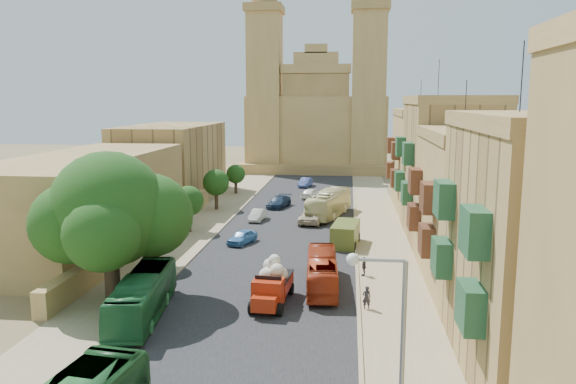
% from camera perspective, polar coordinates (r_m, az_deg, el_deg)
% --- Properties ---
extents(ground, '(260.00, 260.00, 0.00)m').
position_cam_1_polar(ground, '(34.15, -4.90, -13.82)').
color(ground, brown).
extents(road_surface, '(14.00, 140.00, 0.01)m').
position_cam_1_polar(road_surface, '(62.55, 0.40, -3.02)').
color(road_surface, black).
rests_on(road_surface, ground).
extents(sidewalk_east, '(5.00, 140.00, 0.01)m').
position_cam_1_polar(sidewalk_east, '(62.33, 9.13, -3.18)').
color(sidewalk_east, '#968462').
rests_on(sidewalk_east, ground).
extents(sidewalk_west, '(5.00, 140.00, 0.01)m').
position_cam_1_polar(sidewalk_west, '(64.19, -8.08, -2.79)').
color(sidewalk_west, '#968462').
rests_on(sidewalk_west, ground).
extents(kerb_east, '(0.25, 140.00, 0.12)m').
position_cam_1_polar(kerb_east, '(62.23, 6.83, -3.10)').
color(kerb_east, '#968462').
rests_on(kerb_east, ground).
extents(kerb_west, '(0.25, 140.00, 0.12)m').
position_cam_1_polar(kerb_west, '(63.62, -5.89, -2.81)').
color(kerb_west, '#968462').
rests_on(kerb_west, ground).
extents(townhouse_a, '(9.00, 14.00, 16.40)m').
position_cam_1_polar(townhouse_a, '(30.26, 24.92, -4.94)').
color(townhouse_a, '#AA874D').
rests_on(townhouse_a, ground).
extents(townhouse_b, '(9.00, 14.00, 14.90)m').
position_cam_1_polar(townhouse_b, '(43.59, 19.04, -1.42)').
color(townhouse_b, '#A07E48').
rests_on(townhouse_b, ground).
extents(townhouse_c, '(9.00, 14.00, 17.40)m').
position_cam_1_polar(townhouse_c, '(56.99, 16.06, 2.44)').
color(townhouse_c, '#AA874D').
rests_on(townhouse_c, ground).
extents(townhouse_d, '(9.00, 14.00, 15.90)m').
position_cam_1_polar(townhouse_d, '(70.82, 14.14, 3.20)').
color(townhouse_d, '#A07E48').
rests_on(townhouse_d, ground).
extents(west_wall, '(1.00, 40.00, 1.80)m').
position_cam_1_polar(west_wall, '(55.55, -13.65, -3.93)').
color(west_wall, '#A07E48').
rests_on(west_wall, ground).
extents(west_building_low, '(10.00, 28.00, 8.40)m').
position_cam_1_polar(west_building_low, '(55.23, -19.86, -0.81)').
color(west_building_low, olive).
rests_on(west_building_low, ground).
extents(west_building_mid, '(10.00, 22.00, 10.00)m').
position_cam_1_polar(west_building_mid, '(79.05, -11.65, 3.06)').
color(west_building_mid, '#AA874D').
rests_on(west_building_mid, ground).
extents(church, '(28.00, 22.50, 36.30)m').
position_cam_1_polar(church, '(109.63, 3.02, 7.32)').
color(church, '#A07E48').
rests_on(church, ground).
extents(ficus_tree, '(10.14, 9.33, 10.14)m').
position_cam_1_polar(ficus_tree, '(38.85, -17.62, -2.11)').
color(ficus_tree, '#38271C').
rests_on(ficus_tree, ground).
extents(street_tree_a, '(3.58, 3.58, 5.51)m').
position_cam_1_polar(street_tree_a, '(46.77, -14.21, -2.94)').
color(street_tree_a, '#38271C').
rests_on(street_tree_a, ground).
extents(street_tree_b, '(3.10, 3.10, 4.77)m').
position_cam_1_polar(street_tree_b, '(58.04, -10.08, -0.93)').
color(street_tree_b, '#38271C').
rests_on(street_tree_b, ground).
extents(street_tree_c, '(3.25, 3.25, 5.00)m').
position_cam_1_polar(street_tree_c, '(69.45, -7.32, 0.95)').
color(street_tree_c, '#38271C').
rests_on(street_tree_c, ground).
extents(street_tree_d, '(2.73, 2.73, 4.20)m').
position_cam_1_polar(street_tree_d, '(81.13, -5.34, 1.81)').
color(street_tree_d, '#38271C').
rests_on(street_tree_d, ground).
extents(streetlamp, '(2.11, 0.44, 8.22)m').
position_cam_1_polar(streetlamp, '(20.55, 10.24, -14.39)').
color(streetlamp, gray).
rests_on(streetlamp, ground).
extents(red_truck, '(2.49, 5.54, 3.16)m').
position_cam_1_polar(red_truck, '(37.64, -1.63, -9.29)').
color(red_truck, '#A3240C').
rests_on(red_truck, ground).
extents(olive_pickup, '(2.81, 5.27, 2.08)m').
position_cam_1_polar(olive_pickup, '(52.72, 5.86, -4.29)').
color(olive_pickup, '#515D23').
rests_on(olive_pickup, ground).
extents(bus_green_north, '(3.47, 10.11, 2.76)m').
position_cam_1_polar(bus_green_north, '(36.62, -14.53, -10.15)').
color(bus_green_north, '#206834').
rests_on(bus_green_north, ground).
extents(bus_red_east, '(2.58, 8.96, 2.47)m').
position_cam_1_polar(bus_red_east, '(40.77, 3.47, -8.05)').
color(bus_red_east, '#A83317').
rests_on(bus_red_east, ground).
extents(bus_cream_east, '(5.11, 11.13, 3.02)m').
position_cam_1_polar(bus_cream_east, '(65.16, 4.19, -1.19)').
color(bus_cream_east, beige).
rests_on(bus_cream_east, ground).
extents(car_blue_a, '(2.75, 4.07, 1.29)m').
position_cam_1_polar(car_blue_a, '(53.17, -4.67, -4.57)').
color(car_blue_a, '#4385C6').
rests_on(car_blue_a, ground).
extents(car_white_a, '(1.72, 3.88, 1.24)m').
position_cam_1_polar(car_white_a, '(63.04, -3.11, -2.36)').
color(car_white_a, silver).
rests_on(car_white_a, ground).
extents(car_cream, '(2.63, 5.16, 1.40)m').
position_cam_1_polar(car_cream, '(61.66, 2.33, -2.55)').
color(car_cream, beige).
rests_on(car_cream, ground).
extents(car_dkblue, '(3.12, 5.18, 1.41)m').
position_cam_1_polar(car_dkblue, '(70.65, -0.93, -1.00)').
color(car_dkblue, '#172943').
rests_on(car_dkblue, ground).
extents(car_white_b, '(3.00, 4.49, 1.42)m').
position_cam_1_polar(car_white_b, '(77.10, 2.40, -0.13)').
color(car_white_b, white).
rests_on(car_white_b, ground).
extents(car_blue_b, '(2.09, 4.38, 1.38)m').
position_cam_1_polar(car_blue_b, '(87.36, 1.77, 0.99)').
color(car_blue_b, '#3E5295').
rests_on(car_blue_b, ground).
extents(pedestrian_a, '(0.63, 0.49, 1.55)m').
position_cam_1_polar(pedestrian_a, '(37.26, 7.98, -10.57)').
color(pedestrian_a, '#29262C').
rests_on(pedestrian_a, ground).
extents(pedestrian_c, '(0.45, 0.91, 1.51)m').
position_cam_1_polar(pedestrian_c, '(43.89, 7.72, -7.50)').
color(pedestrian_c, '#363639').
rests_on(pedestrian_c, ground).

